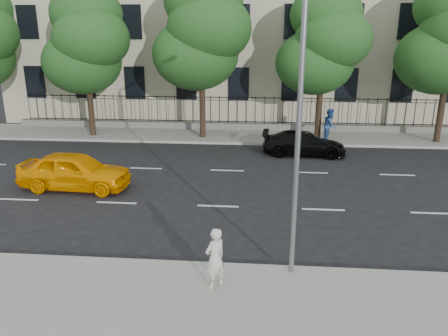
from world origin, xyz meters
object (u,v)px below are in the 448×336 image
object	(u,v)px
black_sedan	(304,143)
woman_near	(215,258)
street_light	(299,85)
yellow_taxi	(75,171)

from	to	relation	value
black_sedan	woman_near	world-z (taller)	woman_near
street_light	woman_near	size ratio (longest dim) A/B	4.92
yellow_taxi	woman_near	world-z (taller)	woman_near
street_light	woman_near	world-z (taller)	street_light
street_light	woman_near	bearing A→B (deg)	-143.78
street_light	yellow_taxi	world-z (taller)	street_light
woman_near	street_light	bearing A→B (deg)	171.73
black_sedan	woman_near	xyz separation A→B (m)	(-3.41, -13.35, 0.32)
black_sedan	street_light	bearing A→B (deg)	176.63
yellow_taxi	black_sedan	world-z (taller)	yellow_taxi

